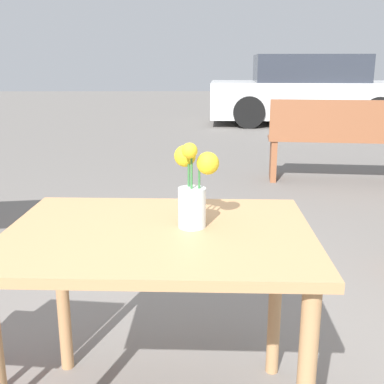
# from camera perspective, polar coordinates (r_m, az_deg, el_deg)

# --- Properties ---
(table_front) EXTENTS (0.98, 0.76, 0.70)m
(table_front) POSITION_cam_1_polar(r_m,az_deg,el_deg) (1.53, -3.91, -8.12)
(table_front) COLOR tan
(table_front) RESTS_ON ground_plane
(flower_vase) EXTENTS (0.14, 0.13, 0.27)m
(flower_vase) POSITION_cam_1_polar(r_m,az_deg,el_deg) (1.49, 0.15, 0.02)
(flower_vase) COLOR silver
(flower_vase) RESTS_ON table_front
(bench_middle) EXTENTS (1.76, 0.58, 0.85)m
(bench_middle) POSITION_cam_1_polar(r_m,az_deg,el_deg) (5.14, 18.78, 6.08)
(bench_middle) COLOR brown
(bench_middle) RESTS_ON ground_plane
(parked_car) EXTENTS (3.96, 1.96, 1.36)m
(parked_car) POSITION_cam_1_polar(r_m,az_deg,el_deg) (10.10, 13.52, 11.49)
(parked_car) COLOR silver
(parked_car) RESTS_ON ground_plane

